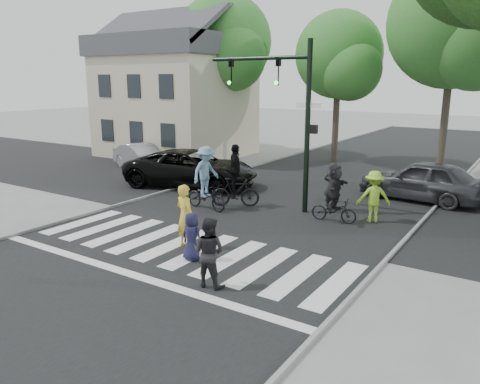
% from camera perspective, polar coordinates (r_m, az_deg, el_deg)
% --- Properties ---
extents(ground, '(120.00, 120.00, 0.00)m').
position_cam_1_polar(ground, '(12.77, -9.38, -8.04)').
color(ground, gray).
rests_on(ground, ground).
extents(road_stem, '(10.00, 70.00, 0.01)m').
position_cam_1_polar(road_stem, '(16.58, 2.34, -2.78)').
color(road_stem, black).
rests_on(road_stem, ground).
extents(road_cross, '(70.00, 10.00, 0.01)m').
position_cam_1_polar(road_cross, '(19.13, 6.97, -0.64)').
color(road_cross, black).
rests_on(road_cross, ground).
extents(curb_left, '(0.10, 70.00, 0.10)m').
position_cam_1_polar(curb_left, '(19.55, -10.46, -0.33)').
color(curb_left, gray).
rests_on(curb_left, ground).
extents(curb_right, '(0.10, 70.00, 0.10)m').
position_cam_1_polar(curb_right, '(14.76, 19.50, -5.47)').
color(curb_right, gray).
rests_on(curb_right, ground).
extents(crosswalk, '(10.00, 3.85, 0.01)m').
position_cam_1_polar(crosswalk, '(13.23, -7.44, -7.17)').
color(crosswalk, silver).
rests_on(crosswalk, ground).
extents(traffic_signal, '(4.45, 0.29, 6.00)m').
position_cam_1_polar(traffic_signal, '(16.80, 5.67, 10.89)').
color(traffic_signal, black).
rests_on(traffic_signal, ground).
extents(bg_tree_0, '(5.46, 5.20, 8.97)m').
position_cam_1_polar(bg_tree_0, '(33.01, -8.68, 15.98)').
color(bg_tree_0, brown).
rests_on(bg_tree_0, ground).
extents(bg_tree_1, '(6.09, 5.80, 9.80)m').
position_cam_1_polar(bg_tree_1, '(29.51, -1.76, 17.41)').
color(bg_tree_1, brown).
rests_on(bg_tree_1, ground).
extents(bg_tree_2, '(5.04, 4.80, 8.40)m').
position_cam_1_polar(bg_tree_2, '(27.18, 12.29, 15.61)').
color(bg_tree_2, brown).
rests_on(bg_tree_2, ground).
extents(bg_tree_3, '(6.30, 6.00, 10.20)m').
position_cam_1_polar(bg_tree_3, '(24.35, 25.27, 17.70)').
color(bg_tree_3, brown).
rests_on(bg_tree_3, ground).
extents(house, '(8.40, 8.10, 8.82)m').
position_cam_1_polar(house, '(29.99, -7.87, 11.78)').
color(house, beige).
rests_on(house, ground).
extents(pedestrian_woman, '(0.75, 0.59, 1.84)m').
position_cam_1_polar(pedestrian_woman, '(13.25, -6.69, -2.96)').
color(pedestrian_woman, gold).
rests_on(pedestrian_woman, ground).
extents(pedestrian_child, '(0.64, 0.42, 1.30)m').
position_cam_1_polar(pedestrian_child, '(12.38, -5.90, -5.42)').
color(pedestrian_child, '#1C1B3A').
rests_on(pedestrian_child, ground).
extents(pedestrian_adult, '(0.87, 0.71, 1.65)m').
position_cam_1_polar(pedestrian_adult, '(10.78, -3.83, -7.33)').
color(pedestrian_adult, black).
rests_on(pedestrian_adult, ground).
extents(cyclist_left, '(1.91, 1.27, 2.34)m').
position_cam_1_polar(cyclist_left, '(17.07, -4.16, 1.17)').
color(cyclist_left, black).
rests_on(cyclist_left, ground).
extents(cyclist_mid, '(1.83, 1.31, 2.35)m').
position_cam_1_polar(cyclist_mid, '(17.45, -0.58, 1.32)').
color(cyclist_mid, black).
rests_on(cyclist_mid, ground).
extents(cyclist_right, '(1.57, 1.47, 1.96)m').
position_cam_1_polar(cyclist_right, '(15.85, 11.46, -0.55)').
color(cyclist_right, black).
rests_on(cyclist_right, ground).
extents(car_suv, '(6.37, 4.10, 1.63)m').
position_cam_1_polar(car_suv, '(20.92, -5.94, 2.88)').
color(car_suv, black).
rests_on(car_suv, ground).
extents(car_silver, '(4.31, 2.48, 1.34)m').
position_cam_1_polar(car_silver, '(25.53, -11.87, 4.27)').
color(car_silver, '#ACACB1').
rests_on(car_silver, ground).
extents(car_grey, '(4.95, 2.42, 1.63)m').
position_cam_1_polar(car_grey, '(19.70, 21.31, 1.35)').
color(car_grey, '#39393E').
rests_on(car_grey, ground).
extents(bystander_hivis, '(1.29, 1.12, 1.73)m').
position_cam_1_polar(bystander_hivis, '(16.20, 15.98, -0.53)').
color(bystander_hivis, '#9AD72E').
rests_on(bystander_hivis, ground).
extents(bystander_dark, '(0.68, 0.47, 1.78)m').
position_cam_1_polar(bystander_dark, '(17.27, 11.18, 0.68)').
color(bystander_dark, black).
rests_on(bystander_dark, ground).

